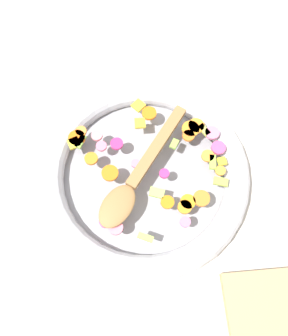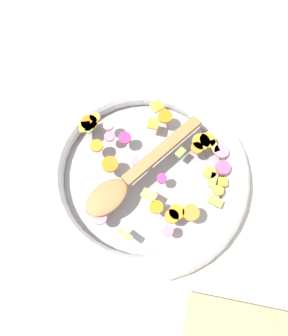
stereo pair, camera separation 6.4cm
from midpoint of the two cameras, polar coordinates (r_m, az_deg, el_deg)
name	(u,v)px [view 2 (the right image)]	position (r m, az deg, el deg)	size (l,w,h in m)	color
ground_plane	(144,177)	(0.69, 2.65, -1.85)	(4.00, 4.00, 0.00)	beige
skillet	(144,173)	(0.67, 2.73, -1.22)	(0.43, 0.43, 0.05)	gray
chopped_vegetables	(157,163)	(0.64, 5.05, 0.57)	(0.30, 0.32, 0.01)	orange
wooden_spoon	(133,175)	(0.62, 1.02, -1.57)	(0.25, 0.20, 0.01)	olive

